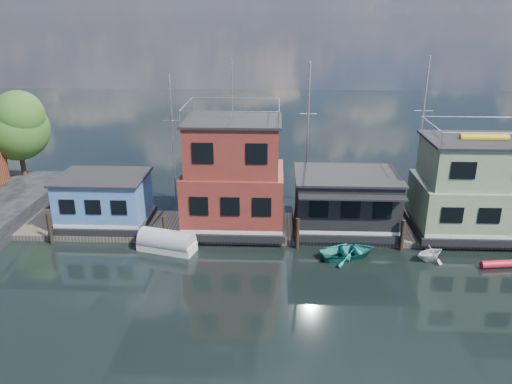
{
  "coord_description": "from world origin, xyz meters",
  "views": [
    {
      "loc": [
        -5.45,
        -21.43,
        15.33
      ],
      "look_at": [
        -6.91,
        12.0,
        3.0
      ],
      "focal_mm": 35.0,
      "sensor_mm": 36.0,
      "label": 1
    }
  ],
  "objects_px": {
    "houseboat_blue": "(104,200)",
    "houseboat_red": "(234,177)",
    "houseboat_green": "(476,188)",
    "tarp_runabout": "(167,242)",
    "red_kayak": "(507,264)",
    "dinghy_teal": "(349,252)",
    "houseboat_dark": "(346,201)",
    "dinghy_white": "(430,252)"
  },
  "relations": [
    {
      "from": "houseboat_green",
      "to": "dinghy_white",
      "type": "xyz_separation_m",
      "value": [
        -3.97,
        -4.15,
        -3.0
      ]
    },
    {
      "from": "houseboat_dark",
      "to": "houseboat_green",
      "type": "distance_m",
      "value": 9.07
    },
    {
      "from": "dinghy_white",
      "to": "dinghy_teal",
      "type": "distance_m",
      "value": 5.18
    },
    {
      "from": "houseboat_red",
      "to": "houseboat_green",
      "type": "relative_size",
      "value": 1.41
    },
    {
      "from": "dinghy_white",
      "to": "dinghy_teal",
      "type": "height_order",
      "value": "dinghy_white"
    },
    {
      "from": "houseboat_blue",
      "to": "dinghy_white",
      "type": "height_order",
      "value": "houseboat_blue"
    },
    {
      "from": "tarp_runabout",
      "to": "dinghy_teal",
      "type": "relative_size",
      "value": 1.08
    },
    {
      "from": "houseboat_dark",
      "to": "houseboat_red",
      "type": "bearing_deg",
      "value": 179.86
    },
    {
      "from": "dinghy_white",
      "to": "red_kayak",
      "type": "distance_m",
      "value": 4.67
    },
    {
      "from": "houseboat_green",
      "to": "red_kayak",
      "type": "bearing_deg",
      "value": -82.71
    },
    {
      "from": "red_kayak",
      "to": "houseboat_green",
      "type": "bearing_deg",
      "value": 89.23
    },
    {
      "from": "dinghy_white",
      "to": "houseboat_dark",
      "type": "bearing_deg",
      "value": 21.87
    },
    {
      "from": "tarp_runabout",
      "to": "dinghy_white",
      "type": "height_order",
      "value": "tarp_runabout"
    },
    {
      "from": "tarp_runabout",
      "to": "dinghy_teal",
      "type": "bearing_deg",
      "value": 13.58
    },
    {
      "from": "houseboat_blue",
      "to": "tarp_runabout",
      "type": "xyz_separation_m",
      "value": [
        5.25,
        -3.51,
        -1.62
      ]
    },
    {
      "from": "houseboat_blue",
      "to": "houseboat_green",
      "type": "xyz_separation_m",
      "value": [
        26.5,
        0.0,
        1.34
      ]
    },
    {
      "from": "houseboat_dark",
      "to": "red_kayak",
      "type": "relative_size",
      "value": 2.19
    },
    {
      "from": "red_kayak",
      "to": "houseboat_dark",
      "type": "bearing_deg",
      "value": 145.06
    },
    {
      "from": "houseboat_blue",
      "to": "houseboat_red",
      "type": "distance_m",
      "value": 9.69
    },
    {
      "from": "houseboat_red",
      "to": "dinghy_teal",
      "type": "xyz_separation_m",
      "value": [
        7.85,
        -3.96,
        -3.71
      ]
    },
    {
      "from": "dinghy_white",
      "to": "houseboat_green",
      "type": "bearing_deg",
      "value": -72.42
    },
    {
      "from": "houseboat_red",
      "to": "houseboat_blue",
      "type": "bearing_deg",
      "value": -180.0
    },
    {
      "from": "houseboat_red",
      "to": "dinghy_teal",
      "type": "bearing_deg",
      "value": -26.77
    },
    {
      "from": "houseboat_blue",
      "to": "tarp_runabout",
      "type": "height_order",
      "value": "houseboat_blue"
    },
    {
      "from": "dinghy_teal",
      "to": "houseboat_dark",
      "type": "bearing_deg",
      "value": -20.75
    },
    {
      "from": "houseboat_blue",
      "to": "red_kayak",
      "type": "distance_m",
      "value": 27.63
    },
    {
      "from": "houseboat_green",
      "to": "dinghy_white",
      "type": "height_order",
      "value": "houseboat_green"
    },
    {
      "from": "tarp_runabout",
      "to": "red_kayak",
      "type": "height_order",
      "value": "tarp_runabout"
    },
    {
      "from": "houseboat_blue",
      "to": "houseboat_dark",
      "type": "height_order",
      "value": "houseboat_dark"
    },
    {
      "from": "red_kayak",
      "to": "tarp_runabout",
      "type": "bearing_deg",
      "value": 168.3
    },
    {
      "from": "houseboat_dark",
      "to": "houseboat_green",
      "type": "relative_size",
      "value": 0.88
    },
    {
      "from": "dinghy_white",
      "to": "houseboat_blue",
      "type": "bearing_deg",
      "value": 50.87
    },
    {
      "from": "dinghy_teal",
      "to": "houseboat_green",
      "type": "bearing_deg",
      "value": -85.17
    },
    {
      "from": "houseboat_red",
      "to": "red_kayak",
      "type": "xyz_separation_m",
      "value": [
        17.63,
        -4.9,
        -3.86
      ]
    },
    {
      "from": "houseboat_blue",
      "to": "houseboat_red",
      "type": "height_order",
      "value": "houseboat_red"
    },
    {
      "from": "houseboat_blue",
      "to": "dinghy_white",
      "type": "bearing_deg",
      "value": -10.45
    },
    {
      "from": "red_kayak",
      "to": "houseboat_blue",
      "type": "bearing_deg",
      "value": 161.7
    },
    {
      "from": "houseboat_red",
      "to": "dinghy_white",
      "type": "bearing_deg",
      "value": -17.69
    },
    {
      "from": "tarp_runabout",
      "to": "red_kayak",
      "type": "distance_m",
      "value": 21.93
    },
    {
      "from": "houseboat_red",
      "to": "tarp_runabout",
      "type": "bearing_deg",
      "value": -140.49
    },
    {
      "from": "red_kayak",
      "to": "dinghy_white",
      "type": "bearing_deg",
      "value": 162.74
    },
    {
      "from": "houseboat_blue",
      "to": "houseboat_red",
      "type": "xyz_separation_m",
      "value": [
        9.5,
        0.0,
        1.9
      ]
    }
  ]
}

